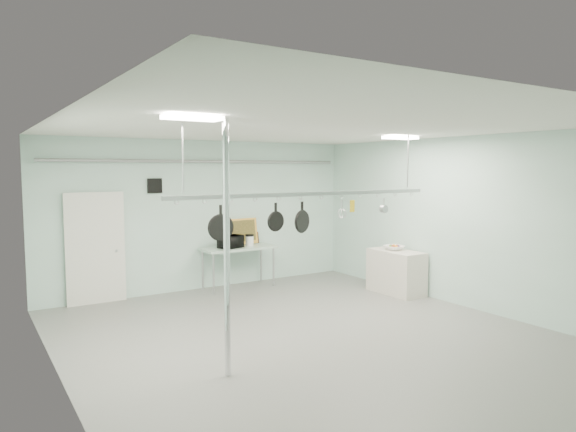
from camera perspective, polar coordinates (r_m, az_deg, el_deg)
floor at (r=8.09m, az=2.59°, el=-13.41°), size 8.00×8.00×0.00m
ceiling at (r=7.69m, az=2.68°, el=9.73°), size 7.00×8.00×0.02m
back_wall at (r=11.21m, az=-9.20°, el=0.12°), size 7.00×0.02×3.20m
right_wall at (r=10.14m, az=18.97°, el=-0.64°), size 0.02×8.00×3.20m
door at (r=10.54m, az=-20.62°, el=-3.49°), size 1.10×0.10×2.20m
wall_vent at (r=10.77m, az=-14.60°, el=3.27°), size 0.30×0.04×0.30m
conduit_pipe at (r=11.09m, az=-9.10°, el=6.01°), size 6.60×0.07×0.07m
chrome_pole at (r=6.36m, az=-6.83°, el=-3.72°), size 0.08×0.08×3.20m
prep_table at (r=11.21m, az=-5.53°, el=-3.80°), size 1.60×0.70×0.91m
side_cabinet at (r=10.98m, az=11.92°, el=-6.10°), size 0.60×1.20×0.90m
pot_rack at (r=8.04m, az=2.59°, el=2.68°), size 4.80×0.06×1.00m
light_panel_left at (r=5.93m, az=-10.57°, el=10.70°), size 0.65×0.30×0.05m
light_panel_right at (r=9.70m, az=12.37°, el=8.50°), size 0.65×0.30×0.05m
microwave at (r=11.04m, az=-6.40°, el=-2.85°), size 0.56×0.45×0.27m
coffee_canister at (r=11.27m, az=-4.29°, el=-2.80°), size 0.21×0.21×0.22m
painting_large at (r=11.53m, az=-5.15°, el=-1.72°), size 0.79×0.18×0.58m
painting_small at (r=11.68m, az=-3.95°, el=-2.44°), size 0.30×0.10×0.25m
fruit_bowl at (r=10.96m, az=11.71°, el=-3.47°), size 0.42×0.42×0.10m
skillet_left at (r=7.29m, az=-7.48°, el=-0.76°), size 0.38×0.10×0.51m
skillet_mid at (r=7.71m, az=-1.38°, el=-0.07°), size 0.31×0.10×0.42m
skillet_right at (r=7.97m, az=1.57°, el=-0.16°), size 0.36×0.18×0.49m
whisk at (r=8.43m, az=6.02°, el=0.73°), size 0.19×0.19×0.31m
grater at (r=8.56m, az=7.15°, el=1.11°), size 0.09×0.05×0.22m
saucepan at (r=9.02m, az=10.59°, el=1.20°), size 0.15×0.13×0.24m
fruit_cluster at (r=10.95m, az=11.72°, el=-3.27°), size 0.24×0.24×0.09m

